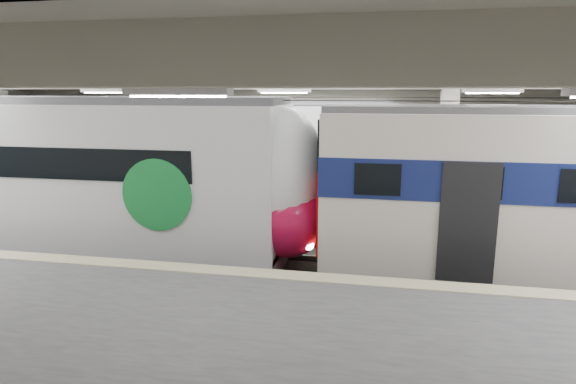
# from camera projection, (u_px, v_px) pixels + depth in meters

# --- Properties ---
(station_hall) EXTENTS (36.00, 24.00, 5.75)m
(station_hall) POSITION_uv_depth(u_px,v_px,m) (254.00, 164.00, 11.45)
(station_hall) COLOR black
(station_hall) RESTS_ON ground
(modern_emu) EXTENTS (15.02, 3.10, 4.79)m
(modern_emu) POSITION_uv_depth(u_px,v_px,m) (103.00, 180.00, 14.24)
(modern_emu) COLOR white
(modern_emu) RESTS_ON ground
(far_train) EXTENTS (14.55, 3.66, 4.59)m
(far_train) POSITION_uv_depth(u_px,v_px,m) (208.00, 156.00, 19.29)
(far_train) COLOR white
(far_train) RESTS_ON ground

